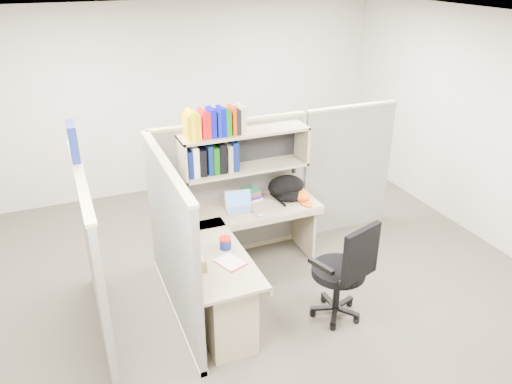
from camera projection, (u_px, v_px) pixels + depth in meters
name	position (u px, v px, depth m)	size (l,w,h in m)	color
ground	(261.00, 292.00, 5.27)	(6.00, 6.00, 0.00)	#333027
room_shell	(262.00, 148.00, 4.58)	(6.00, 6.00, 6.00)	#AEA89D
cubicle	(211.00, 204.00, 5.14)	(3.79, 1.84, 1.95)	slate
desk	(233.00, 282.00, 4.71)	(1.74, 1.75, 0.73)	gray
laptop	(239.00, 202.00, 5.34)	(0.28, 0.28, 0.20)	#AEAFB3
backpack	(288.00, 188.00, 5.60)	(0.43, 0.33, 0.25)	black
orange_cap	(302.00, 196.00, 5.59)	(0.19, 0.22, 0.10)	#E15713
snack_canister	(225.00, 243.00, 4.67)	(0.12, 0.12, 0.11)	#0E1855
tissue_box	(200.00, 262.00, 4.33)	(0.11, 0.11, 0.18)	#967A55
mouse	(260.00, 215.00, 5.26)	(0.09, 0.06, 0.03)	#82A3B9
paper_cup	(228.00, 197.00, 5.56)	(0.08, 0.08, 0.11)	white
book_stack	(251.00, 194.00, 5.64)	(0.17, 0.23, 0.11)	slate
loose_paper	(230.00, 262.00, 4.49)	(0.19, 0.25, 0.00)	silver
task_chair	(341.00, 286.00, 4.75)	(0.62, 0.57, 1.08)	black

